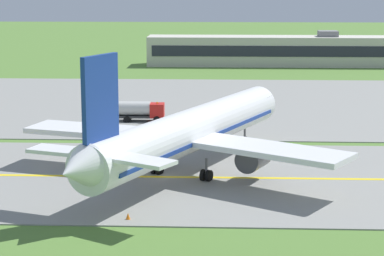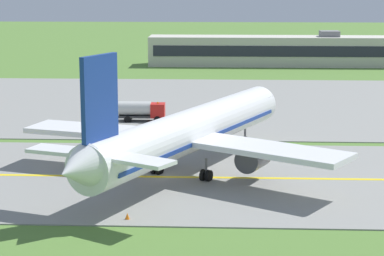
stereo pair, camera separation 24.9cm
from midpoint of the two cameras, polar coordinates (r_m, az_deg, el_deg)
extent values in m
plane|color=#517A33|center=(69.48, -2.11, -3.86)|extent=(500.00, 500.00, 0.00)
cube|color=gray|center=(69.47, -2.11, -3.82)|extent=(240.00, 28.00, 0.10)
cube|color=gray|center=(110.42, 4.80, 1.88)|extent=(140.00, 52.00, 0.10)
cube|color=yellow|center=(69.46, -2.11, -3.77)|extent=(220.00, 0.60, 0.01)
cylinder|color=white|center=(70.21, -0.17, -0.16)|extent=(17.84, 32.56, 4.00)
cone|color=white|center=(86.51, 5.37, 2.00)|extent=(4.54, 3.95, 3.80)
cone|color=white|center=(54.85, -9.05, -3.20)|extent=(4.43, 4.33, 3.40)
cube|color=navy|center=(70.31, -0.17, -0.56)|extent=(16.78, 30.12, 0.36)
cube|color=#1E232D|center=(84.38, 4.83, 2.25)|extent=(3.84, 3.06, 0.70)
cube|color=white|center=(72.72, -6.93, -0.24)|extent=(15.75, 8.91, 0.50)
cylinder|color=#47474C|center=(73.58, -4.74, -1.18)|extent=(3.51, 4.05, 2.30)
cylinder|color=black|center=(74.91, -4.10, -0.94)|extent=(2.01, 1.10, 2.10)
cube|color=white|center=(64.92, 5.61, -1.63)|extent=(15.22, 12.14, 0.50)
cylinder|color=#47474C|center=(67.78, 4.64, -2.27)|extent=(3.51, 4.05, 2.30)
cylinder|color=black|center=(69.22, 5.15, -1.99)|extent=(2.01, 1.10, 2.10)
cube|color=navy|center=(56.57, -7.17, 2.33)|extent=(2.20, 4.16, 6.50)
cube|color=white|center=(59.10, -9.74, -1.76)|extent=(6.45, 4.20, 0.30)
cube|color=white|center=(55.58, -4.44, -2.47)|extent=(6.38, 5.13, 0.30)
cylinder|color=slate|center=(82.30, 3.99, -0.47)|extent=(0.24, 0.24, 1.65)
cylinder|color=black|center=(82.48, 3.98, -1.03)|extent=(0.78, 1.15, 1.10)
cylinder|color=slate|center=(70.34, -2.80, -2.52)|extent=(0.24, 0.24, 1.65)
cylinder|color=black|center=(70.67, -2.99, -3.14)|extent=(0.78, 1.15, 1.10)
cylinder|color=black|center=(70.41, -2.60, -3.19)|extent=(0.78, 1.15, 1.10)
cylinder|color=slate|center=(67.96, 1.00, -3.00)|extent=(0.24, 0.24, 1.65)
cylinder|color=black|center=(68.29, 0.79, -3.65)|extent=(0.78, 1.15, 1.10)
cylinder|color=black|center=(68.06, 1.21, -3.70)|extent=(0.78, 1.15, 1.10)
cube|color=red|center=(96.25, -2.76, 1.36)|extent=(1.83, 2.03, 1.80)
cube|color=#1E232D|center=(96.14, -2.31, 1.55)|extent=(0.15, 1.84, 0.81)
cylinder|color=silver|center=(96.48, -4.54, 1.52)|extent=(4.22, 1.86, 1.80)
cube|color=#383838|center=(96.66, -4.53, 0.92)|extent=(4.23, 2.16, 0.24)
cylinder|color=orange|center=(96.08, -2.77, 1.95)|extent=(0.20, 0.20, 0.18)
cylinder|color=black|center=(97.42, -2.71, 0.86)|extent=(0.90, 0.31, 0.90)
cylinder|color=black|center=(95.46, -2.80, 0.64)|extent=(0.90, 0.31, 0.90)
cylinder|color=black|center=(97.83, -4.95, 0.87)|extent=(0.90, 0.31, 0.90)
cylinder|color=black|center=(95.78, -5.09, 0.64)|extent=(0.90, 0.31, 0.90)
cube|color=beige|center=(159.55, 6.41, 5.90)|extent=(54.40, 8.12, 6.20)
cube|color=#1E232D|center=(155.44, 6.51, 5.87)|extent=(52.23, 0.10, 2.23)
cube|color=slate|center=(160.35, 10.35, 7.14)|extent=(4.00, 4.00, 1.20)
cone|color=orange|center=(57.73, -5.06, -6.80)|extent=(0.44, 0.44, 0.60)
camera|label=1|loc=(0.12, -90.10, -0.02)|focal=69.45mm
camera|label=2|loc=(0.12, 89.90, 0.02)|focal=69.45mm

